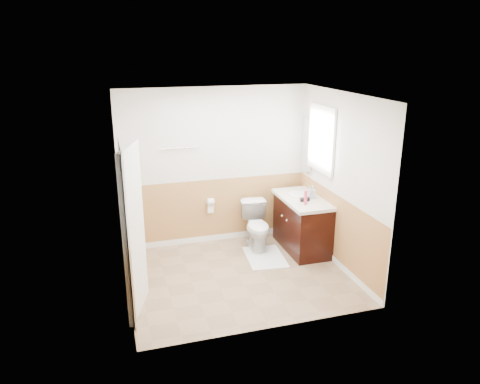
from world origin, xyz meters
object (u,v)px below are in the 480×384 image
object	(u,v)px
toilet	(257,226)
soap_dispenser	(312,192)
lotion_bottle	(306,198)
vanity_cabinet	(302,225)
bath_mat	(265,257)

from	to	relation	value
toilet	soap_dispenser	world-z (taller)	soap_dispenser
lotion_bottle	vanity_cabinet	bearing A→B (deg)	71.38
toilet	bath_mat	distance (m)	0.53
soap_dispenser	bath_mat	bearing A→B (deg)	-172.49
bath_mat	toilet	bearing A→B (deg)	90.00
vanity_cabinet	lotion_bottle	bearing A→B (deg)	-108.62
bath_mat	lotion_bottle	bearing A→B (deg)	-13.94
toilet	lotion_bottle	world-z (taller)	lotion_bottle
vanity_cabinet	lotion_bottle	xyz separation A→B (m)	(-0.10, -0.30, 0.56)
vanity_cabinet	soap_dispenser	bearing A→B (deg)	-23.98
lotion_bottle	soap_dispenser	xyz separation A→B (m)	(0.22, 0.24, -0.01)
lotion_bottle	soap_dispenser	world-z (taller)	lotion_bottle
bath_mat	vanity_cabinet	bearing A→B (deg)	13.28
vanity_cabinet	lotion_bottle	world-z (taller)	lotion_bottle
vanity_cabinet	soap_dispenser	size ratio (longest dim) A/B	5.46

